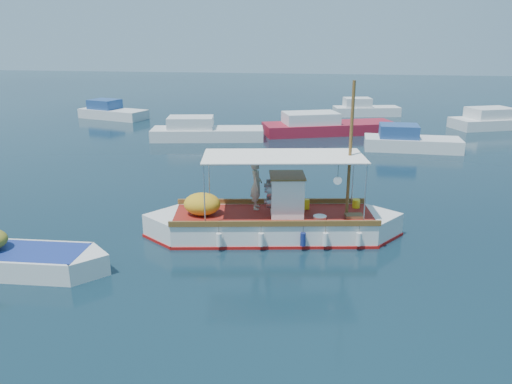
# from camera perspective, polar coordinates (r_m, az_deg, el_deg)

# --- Properties ---
(ground) EXTENTS (160.00, 160.00, 0.00)m
(ground) POSITION_cam_1_polar(r_m,az_deg,el_deg) (17.91, 2.74, -5.48)
(ground) COLOR black
(ground) RESTS_ON ground
(fishing_caique) EXTENTS (9.29, 3.65, 5.75)m
(fishing_caique) POSITION_cam_1_polar(r_m,az_deg,el_deg) (18.04, 1.81, -3.54)
(fishing_caique) COLOR white
(fishing_caique) RESTS_ON ground
(dinghy) EXTENTS (6.19, 1.97, 1.51)m
(dinghy) POSITION_cam_1_polar(r_m,az_deg,el_deg) (17.31, -26.13, -7.08)
(dinghy) COLOR white
(dinghy) RESTS_ON ground
(bg_boat_nw) EXTENTS (7.99, 3.72, 1.80)m
(bg_boat_nw) POSITION_cam_1_polar(r_m,az_deg,el_deg) (35.13, -5.96, 6.77)
(bg_boat_nw) COLOR silver
(bg_boat_nw) RESTS_ON ground
(bg_boat_n) EXTENTS (10.06, 5.91, 1.80)m
(bg_boat_n) POSITION_cam_1_polar(r_m,az_deg,el_deg) (37.46, 7.92, 7.37)
(bg_boat_n) COLOR maroon
(bg_boat_n) RESTS_ON ground
(bg_boat_ne) EXTENTS (5.95, 2.34, 1.80)m
(bg_boat_ne) POSITION_cam_1_polar(r_m,az_deg,el_deg) (33.16, 17.10, 5.45)
(bg_boat_ne) COLOR silver
(bg_boat_ne) RESTS_ON ground
(bg_boat_e) EXTENTS (8.47, 5.47, 1.80)m
(bg_boat_e) POSITION_cam_1_polar(r_m,az_deg,el_deg) (43.93, 26.07, 7.25)
(bg_boat_e) COLOR silver
(bg_boat_e) RESTS_ON ground
(bg_boat_far_w) EXTENTS (6.40, 3.92, 1.80)m
(bg_boat_far_w) POSITION_cam_1_polar(r_m,az_deg,el_deg) (45.87, -16.18, 8.70)
(bg_boat_far_w) COLOR silver
(bg_boat_far_w) RESTS_ON ground
(bg_boat_far_n) EXTENTS (6.09, 3.20, 1.80)m
(bg_boat_far_n) POSITION_cam_1_polar(r_m,az_deg,el_deg) (46.67, 12.28, 9.13)
(bg_boat_far_n) COLOR silver
(bg_boat_far_n) RESTS_ON ground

